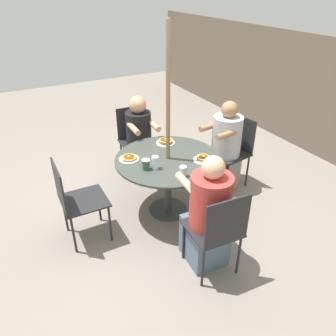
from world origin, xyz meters
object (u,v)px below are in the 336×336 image
at_px(coffee_cup, 146,164).
at_px(patio_chair_south, 234,147).
at_px(diner_south, 224,151).
at_px(drinking_glass_a, 155,163).
at_px(patio_chair_north, 74,197).
at_px(syrup_bottle, 212,166).
at_px(patio_table, 168,167).
at_px(pancake_plate_c, 129,158).
at_px(drinking_glass_b, 183,171).
at_px(patio_chair_east, 218,229).
at_px(diner_west, 140,141).
at_px(patio_chair_west, 135,136).
at_px(pancake_plate_b, 165,142).
at_px(pancake_plate_a, 203,159).
at_px(diner_east, 208,217).

bearing_deg(coffee_cup, patio_chair_south, 100.14).
distance_m(diner_south, drinking_glass_a, 1.15).
bearing_deg(patio_chair_north, syrup_bottle, 71.22).
relative_size(patio_table, patio_chair_south, 1.28).
relative_size(diner_south, syrup_bottle, 8.12).
distance_m(diner_south, pancake_plate_c, 1.27).
height_order(patio_chair_north, drinking_glass_b, patio_chair_north).
bearing_deg(diner_south, pancake_plate_c, 79.72).
xyz_separation_m(patio_chair_east, coffee_cup, (-0.95, -0.24, 0.23)).
bearing_deg(diner_west, patio_table, 90.00).
xyz_separation_m(patio_table, patio_chair_west, (-1.05, 0.06, -0.07)).
distance_m(patio_chair_east, pancake_plate_c, 1.28).
bearing_deg(diner_south, syrup_bottle, 125.32).
bearing_deg(patio_chair_south, drinking_glass_a, 94.46).
bearing_deg(patio_table, pancake_plate_b, 156.16).
bearing_deg(coffee_cup, patio_chair_east, 14.01).
xyz_separation_m(patio_table, patio_chair_south, (-0.14, 1.05, -0.07)).
xyz_separation_m(patio_table, drinking_glass_b, (0.40, -0.05, 0.16)).
bearing_deg(patio_chair_east, diner_south, 55.16).
distance_m(syrup_bottle, coffee_cup, 0.67).
xyz_separation_m(patio_table, patio_chair_north, (-0.01, -1.06, -0.07)).
bearing_deg(patio_chair_east, drinking_glass_a, 103.10).
xyz_separation_m(patio_chair_south, drinking_glass_a, (0.28, -1.27, 0.25)).
bearing_deg(syrup_bottle, patio_chair_east, -29.18).
distance_m(pancake_plate_a, coffee_cup, 0.64).
distance_m(patio_table, diner_south, 0.88).
xyz_separation_m(patio_chair_west, drinking_glass_a, (1.19, -0.28, 0.25)).
distance_m(patio_chair_east, diner_west, 1.94).
xyz_separation_m(pancake_plate_b, pancake_plate_c, (0.17, -0.54, -0.01)).
xyz_separation_m(diner_west, coffee_cup, (0.98, -0.36, 0.23)).
height_order(pancake_plate_a, syrup_bottle, syrup_bottle).
distance_m(patio_chair_south, diner_south, 0.18).
xyz_separation_m(patio_chair_west, diner_west, (0.18, -0.01, -0.00)).
bearing_deg(drinking_glass_b, syrup_bottle, 80.74).
height_order(patio_chair_north, syrup_bottle, patio_chair_north).
xyz_separation_m(patio_chair_south, diner_south, (0.02, -0.18, 0.00)).
bearing_deg(drinking_glass_b, diner_east, -1.64).
height_order(patio_chair_west, pancake_plate_c, patio_chair_west).
xyz_separation_m(patio_chair_east, pancake_plate_a, (-0.82, 0.39, 0.20)).
height_order(diner_west, drinking_glass_a, diner_west).
bearing_deg(pancake_plate_c, patio_chair_north, -76.28).
xyz_separation_m(pancake_plate_b, drinking_glass_b, (0.74, -0.20, 0.03)).
bearing_deg(patio_chair_south, pancake_plate_a, 109.08).
bearing_deg(pancake_plate_b, patio_chair_north, -74.72).
xyz_separation_m(patio_chair_west, pancake_plate_a, (1.28, 0.25, 0.20)).
bearing_deg(pancake_plate_a, patio_chair_north, -99.94).
distance_m(patio_chair_north, patio_chair_west, 1.53).
bearing_deg(patio_chair_east, patio_chair_south, 50.92).
relative_size(patio_table, patio_chair_north, 1.28).
distance_m(pancake_plate_c, drinking_glass_b, 0.67).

